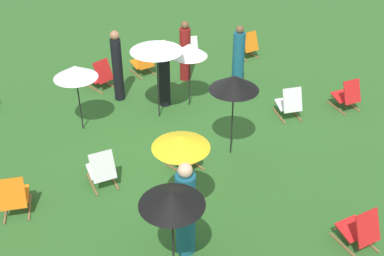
{
  "coord_description": "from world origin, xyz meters",
  "views": [
    {
      "loc": [
        4.56,
        9.2,
        6.48
      ],
      "look_at": [
        0.0,
        1.2,
        0.5
      ],
      "focal_mm": 46.03,
      "sensor_mm": 36.0,
      "label": 1
    }
  ],
  "objects_px": {
    "deckchair_4": "(14,196)",
    "deckchair_12": "(186,154)",
    "deckchair_11": "(347,95)",
    "umbrella_1": "(172,199)",
    "deckchair_10": "(360,230)",
    "umbrella_3": "(234,83)",
    "person_3": "(238,61)",
    "deckchair_14": "(143,62)",
    "umbrella_0": "(75,72)",
    "deckchair_3": "(101,75)",
    "deckchair_13": "(189,50)",
    "umbrella_5": "(181,142)",
    "deckchair_8": "(248,46)",
    "umbrella_4": "(156,46)",
    "umbrella_2": "(189,50)",
    "person_2": "(186,212)",
    "deckchair_9": "(289,104)",
    "person_4": "(185,52)",
    "person_0": "(164,75)",
    "person_1": "(117,67)",
    "deckchair_5": "(102,170)"
  },
  "relations": [
    {
      "from": "deckchair_14",
      "to": "person_3",
      "type": "height_order",
      "value": "person_3"
    },
    {
      "from": "deckchair_10",
      "to": "deckchair_4",
      "type": "bearing_deg",
      "value": -36.07
    },
    {
      "from": "umbrella_4",
      "to": "person_0",
      "type": "relative_size",
      "value": 1.13
    },
    {
      "from": "deckchair_10",
      "to": "person_3",
      "type": "height_order",
      "value": "person_3"
    },
    {
      "from": "umbrella_1",
      "to": "person_2",
      "type": "relative_size",
      "value": 1.02
    },
    {
      "from": "deckchair_11",
      "to": "umbrella_1",
      "type": "xyz_separation_m",
      "value": [
        6.43,
        2.73,
        1.41
      ]
    },
    {
      "from": "umbrella_5",
      "to": "umbrella_1",
      "type": "bearing_deg",
      "value": 55.7
    },
    {
      "from": "deckchair_10",
      "to": "umbrella_4",
      "type": "distance_m",
      "value": 5.94
    },
    {
      "from": "deckchair_4",
      "to": "umbrella_3",
      "type": "relative_size",
      "value": 0.45
    },
    {
      "from": "umbrella_5",
      "to": "deckchair_8",
      "type": "bearing_deg",
      "value": -134.04
    },
    {
      "from": "umbrella_1",
      "to": "person_4",
      "type": "distance_m",
      "value": 7.28
    },
    {
      "from": "umbrella_3",
      "to": "person_3",
      "type": "distance_m",
      "value": 3.09
    },
    {
      "from": "umbrella_4",
      "to": "person_2",
      "type": "xyz_separation_m",
      "value": [
        1.58,
        4.22,
        -1.01
      ]
    },
    {
      "from": "deckchair_10",
      "to": "umbrella_1",
      "type": "relative_size",
      "value": 0.44
    },
    {
      "from": "deckchair_12",
      "to": "deckchair_13",
      "type": "distance_m",
      "value": 5.34
    },
    {
      "from": "deckchair_4",
      "to": "deckchair_12",
      "type": "height_order",
      "value": "same"
    },
    {
      "from": "umbrella_2",
      "to": "umbrella_3",
      "type": "distance_m",
      "value": 2.35
    },
    {
      "from": "umbrella_2",
      "to": "umbrella_3",
      "type": "bearing_deg",
      "value": 83.88
    },
    {
      "from": "deckchair_13",
      "to": "person_3",
      "type": "bearing_deg",
      "value": 111.29
    },
    {
      "from": "umbrella_0",
      "to": "umbrella_2",
      "type": "height_order",
      "value": "umbrella_2"
    },
    {
      "from": "umbrella_1",
      "to": "umbrella_4",
      "type": "relative_size",
      "value": 0.94
    },
    {
      "from": "deckchair_8",
      "to": "deckchair_12",
      "type": "relative_size",
      "value": 0.98
    },
    {
      "from": "umbrella_0",
      "to": "person_1",
      "type": "bearing_deg",
      "value": -145.69
    },
    {
      "from": "deckchair_5",
      "to": "deckchair_11",
      "type": "height_order",
      "value": "same"
    },
    {
      "from": "deckchair_14",
      "to": "umbrella_0",
      "type": "height_order",
      "value": "umbrella_0"
    },
    {
      "from": "deckchair_3",
      "to": "deckchair_4",
      "type": "height_order",
      "value": "same"
    },
    {
      "from": "person_3",
      "to": "umbrella_1",
      "type": "bearing_deg",
      "value": -100.95
    },
    {
      "from": "deckchair_3",
      "to": "person_3",
      "type": "bearing_deg",
      "value": 130.98
    },
    {
      "from": "person_2",
      "to": "person_4",
      "type": "bearing_deg",
      "value": -6.84
    },
    {
      "from": "deckchair_3",
      "to": "person_0",
      "type": "distance_m",
      "value": 2.08
    },
    {
      "from": "person_3",
      "to": "deckchair_11",
      "type": "bearing_deg",
      "value": -17.74
    },
    {
      "from": "person_0",
      "to": "person_2",
      "type": "bearing_deg",
      "value": -151.24
    },
    {
      "from": "deckchair_10",
      "to": "deckchair_13",
      "type": "height_order",
      "value": "same"
    },
    {
      "from": "deckchair_11",
      "to": "deckchair_12",
      "type": "bearing_deg",
      "value": 8.09
    },
    {
      "from": "deckchair_14",
      "to": "umbrella_2",
      "type": "distance_m",
      "value": 2.53
    },
    {
      "from": "deckchair_12",
      "to": "umbrella_0",
      "type": "relative_size",
      "value": 0.51
    },
    {
      "from": "deckchair_9",
      "to": "umbrella_2",
      "type": "bearing_deg",
      "value": -28.26
    },
    {
      "from": "deckchair_8",
      "to": "umbrella_4",
      "type": "height_order",
      "value": "umbrella_4"
    },
    {
      "from": "deckchair_9",
      "to": "umbrella_0",
      "type": "bearing_deg",
      "value": -8.45
    },
    {
      "from": "deckchair_9",
      "to": "deckchair_13",
      "type": "bearing_deg",
      "value": -66.85
    },
    {
      "from": "deckchair_10",
      "to": "umbrella_1",
      "type": "bearing_deg",
      "value": -14.16
    },
    {
      "from": "umbrella_5",
      "to": "person_2",
      "type": "relative_size",
      "value": 1.06
    },
    {
      "from": "umbrella_1",
      "to": "umbrella_3",
      "type": "height_order",
      "value": "umbrella_3"
    },
    {
      "from": "deckchair_10",
      "to": "deckchair_12",
      "type": "bearing_deg",
      "value": -64.45
    },
    {
      "from": "deckchair_11",
      "to": "person_4",
      "type": "bearing_deg",
      "value": -45.56
    },
    {
      "from": "deckchair_14",
      "to": "person_0",
      "type": "height_order",
      "value": "person_0"
    },
    {
      "from": "deckchair_3",
      "to": "deckchair_11",
      "type": "height_order",
      "value": "same"
    },
    {
      "from": "person_2",
      "to": "umbrella_0",
      "type": "bearing_deg",
      "value": 25.41
    },
    {
      "from": "person_2",
      "to": "person_4",
      "type": "xyz_separation_m",
      "value": [
        -3.15,
        -5.7,
        -0.07
      ]
    },
    {
      "from": "deckchair_11",
      "to": "deckchair_4",
      "type": "bearing_deg",
      "value": 4.3
    }
  ]
}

